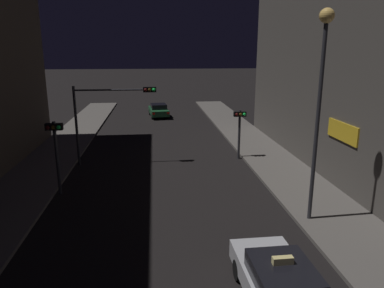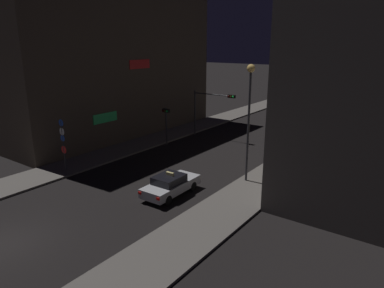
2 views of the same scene
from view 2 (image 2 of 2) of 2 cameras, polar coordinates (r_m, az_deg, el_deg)
The scene contains 12 objects.
ground_plane at distance 20.69m, azimuth -28.20°, elevation -14.20°, with size 300.00×300.00×0.00m, color black.
sidewalk_left at distance 40.57m, azimuth -1.20°, elevation 2.29°, with size 3.48×52.62×0.15m, color #5B5651.
sidewalk_right at distance 34.16m, azimuth 18.12°, elevation -1.20°, with size 3.48×52.62×0.15m, color #5B5651.
building_facade_left at distance 40.21m, azimuth -13.72°, elevation 13.72°, with size 9.85×24.32×16.81m.
building_facade_right at distance 29.53m, azimuth 28.47°, elevation 11.89°, with size 7.46×22.54×17.15m.
taxi at distance 23.44m, azimuth -3.51°, elevation -6.61°, with size 1.88×4.48×1.62m.
far_car at distance 50.78m, azimuth 16.43°, elevation 5.21°, with size 2.23×4.61×1.42m.
traffic_light_overhead at distance 36.99m, azimuth 3.02°, elevation 6.50°, with size 5.00×0.42×4.90m.
traffic_light_left_kerb at distance 34.54m, azimuth -4.25°, elevation 4.15°, with size 0.80×0.42×3.68m.
traffic_light_right_kerb at distance 33.72m, azimuth 14.97°, elevation 2.86°, with size 0.80×0.42×3.25m.
sign_pole_left at distance 28.71m, azimuth -20.27°, elevation 0.42°, with size 0.61×0.10×4.07m.
street_lamp_near_block at distance 24.42m, azimuth 9.35°, elevation 6.87°, with size 0.56×0.56×8.29m.
Camera 2 is at (16.85, -6.96, 9.79)m, focal length 32.73 mm.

